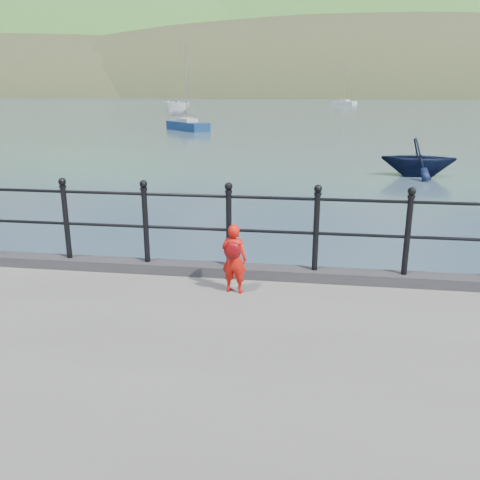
% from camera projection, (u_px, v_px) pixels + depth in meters
% --- Properties ---
extents(ground, '(600.00, 600.00, 0.00)m').
position_uv_depth(ground, '(193.00, 331.00, 7.76)').
color(ground, '#2D4251').
rests_on(ground, ground).
extents(kerb, '(60.00, 0.30, 0.15)m').
position_uv_depth(kerb, '(188.00, 268.00, 7.31)').
color(kerb, '#28282B').
rests_on(kerb, quay).
extents(railing, '(18.11, 0.11, 1.20)m').
position_uv_depth(railing, '(187.00, 218.00, 7.09)').
color(railing, black).
rests_on(railing, kerb).
extents(far_shore, '(830.00, 200.00, 156.00)m').
position_uv_depth(far_shore, '(394.00, 145.00, 235.74)').
color(far_shore, '#333A21').
rests_on(far_shore, ground).
extents(child, '(0.37, 0.32, 0.92)m').
position_uv_depth(child, '(234.00, 258.00, 6.53)').
color(child, red).
rests_on(child, quay).
extents(launch_white, '(3.30, 5.28, 1.91)m').
position_uv_depth(launch_white, '(177.00, 108.00, 64.77)').
color(launch_white, white).
rests_on(launch_white, ground).
extents(launch_navy, '(3.06, 2.67, 1.56)m').
position_uv_depth(launch_navy, '(419.00, 158.00, 20.89)').
color(launch_navy, black).
rests_on(launch_navy, ground).
extents(sailboat_deep, '(5.01, 4.65, 7.92)m').
position_uv_depth(sailboat_deep, '(344.00, 103.00, 104.07)').
color(sailboat_deep, silver).
rests_on(sailboat_deep, ground).
extents(sailboat_port, '(4.49, 4.61, 7.24)m').
position_uv_depth(sailboat_port, '(188.00, 126.00, 43.21)').
color(sailboat_port, navy).
rests_on(sailboat_port, ground).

